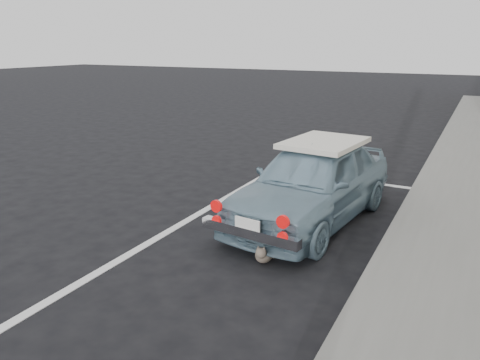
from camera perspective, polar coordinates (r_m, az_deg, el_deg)
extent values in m
cube|color=silver|center=(9.03, 12.31, 0.11)|extent=(3.00, 0.12, 0.01)
cube|color=silver|center=(6.57, -8.21, -5.93)|extent=(0.12, 7.00, 0.01)
imported|color=#7898AB|center=(6.72, 8.81, -0.26)|extent=(1.74, 3.52, 1.15)
cube|color=silver|center=(6.89, 10.21, 4.45)|extent=(1.09, 1.39, 0.07)
cube|color=silver|center=(5.42, 1.16, -6.41)|extent=(1.30, 0.27, 0.12)
cube|color=white|center=(5.35, 0.90, -5.57)|extent=(0.33, 0.06, 0.17)
cylinder|color=red|center=(5.55, -2.90, -3.21)|extent=(0.15, 0.06, 0.15)
cylinder|color=red|center=(5.09, 5.26, -5.10)|extent=(0.15, 0.06, 0.15)
cylinder|color=red|center=(5.61, -2.88, -4.94)|extent=(0.12, 0.05, 0.12)
cylinder|color=red|center=(5.16, 5.20, -6.96)|extent=(0.12, 0.05, 0.12)
ellipsoid|color=#6F6454|center=(5.57, 3.00, -8.84)|extent=(0.26, 0.36, 0.20)
sphere|color=#6F6454|center=(5.41, 2.58, -8.82)|extent=(0.13, 0.13, 0.13)
cone|color=#6F6454|center=(5.39, 2.23, -8.15)|extent=(0.04, 0.04, 0.05)
cone|color=#6F6454|center=(5.37, 2.95, -8.25)|extent=(0.04, 0.04, 0.05)
cylinder|color=#6F6454|center=(5.73, 3.94, -8.85)|extent=(0.14, 0.20, 0.03)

